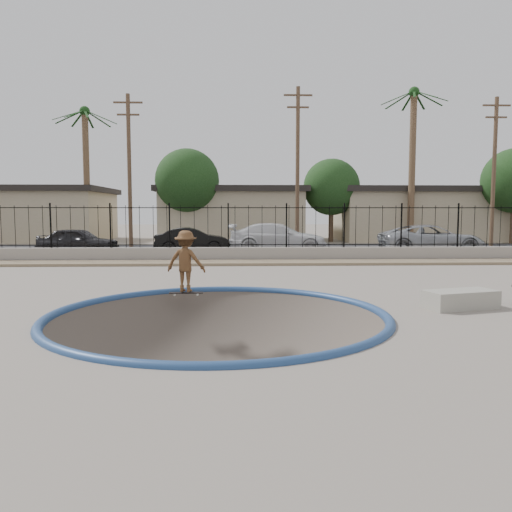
{
  "coord_description": "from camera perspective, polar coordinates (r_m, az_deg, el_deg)",
  "views": [
    {
      "loc": [
        0.41,
        -11.09,
        2.14
      ],
      "look_at": [
        0.89,
        2.0,
        0.97
      ],
      "focal_mm": 35.0,
      "sensor_mm": 36.0,
      "label": 1
    }
  ],
  "objects": [
    {
      "name": "ground",
      "position": [
        23.32,
        -3.08,
        -2.88
      ],
      "size": [
        120.0,
        120.0,
        2.2
      ],
      "primitive_type": "cube",
      "color": "gray",
      "rests_on": "ground"
    },
    {
      "name": "bowl_pit",
      "position": [
        10.32,
        -4.34,
        -6.87
      ],
      "size": [
        6.84,
        6.84,
        1.8
      ],
      "primitive_type": null,
      "color": "#4A4238",
      "rests_on": "ground"
    },
    {
      "name": "coping_ring",
      "position": [
        10.32,
        -4.34,
        -6.87
      ],
      "size": [
        7.04,
        7.04,
        0.2
      ],
      "primitive_type": "torus",
      "color": "navy",
      "rests_on": "ground"
    },
    {
      "name": "rock_strip",
      "position": [
        20.4,
        -3.23,
        -0.76
      ],
      "size": [
        42.0,
        1.6,
        0.11
      ],
      "primitive_type": "cube",
      "color": "#8F7B5D",
      "rests_on": "ground"
    },
    {
      "name": "retaining_wall",
      "position": [
        21.47,
        -3.17,
        0.19
      ],
      "size": [
        42.0,
        0.45,
        0.6
      ],
      "primitive_type": "cube",
      "color": "gray",
      "rests_on": "ground"
    },
    {
      "name": "fence",
      "position": [
        21.4,
        -3.19,
        3.39
      ],
      "size": [
        40.0,
        0.04,
        1.8
      ],
      "color": "black",
      "rests_on": "retaining_wall"
    },
    {
      "name": "street",
      "position": [
        28.17,
        -2.92,
        0.79
      ],
      "size": [
        90.0,
        8.0,
        0.04
      ],
      "primitive_type": "cube",
      "color": "black",
      "rests_on": "ground"
    },
    {
      "name": "house_west",
      "position": [
        40.63,
        -24.46,
        4.42
      ],
      "size": [
        11.6,
        8.6,
        3.9
      ],
      "color": "tan",
      "rests_on": "ground"
    },
    {
      "name": "house_center",
      "position": [
        37.59,
        -2.73,
        4.85
      ],
      "size": [
        10.6,
        8.6,
        3.9
      ],
      "color": "tan",
      "rests_on": "ground"
    },
    {
      "name": "house_east",
      "position": [
        39.97,
        17.84,
        4.63
      ],
      "size": [
        12.6,
        8.6,
        3.9
      ],
      "color": "tan",
      "rests_on": "ground"
    },
    {
      "name": "palm_mid",
      "position": [
        36.88,
        -18.89,
        11.92
      ],
      "size": [
        2.3,
        2.3,
        9.3
      ],
      "color": "brown",
      "rests_on": "ground"
    },
    {
      "name": "palm_right",
      "position": [
        35.45,
        17.5,
        13.3
      ],
      "size": [
        2.3,
        2.3,
        10.3
      ],
      "color": "brown",
      "rests_on": "ground"
    },
    {
      "name": "utility_pole_left",
      "position": [
        30.87,
        -14.28,
        9.72
      ],
      "size": [
        1.7,
        0.24,
        9.0
      ],
      "color": "#473323",
      "rests_on": "ground"
    },
    {
      "name": "utility_pole_mid",
      "position": [
        30.44,
        4.77,
        10.4
      ],
      "size": [
        1.7,
        0.24,
        9.5
      ],
      "color": "#473323",
      "rests_on": "ground"
    },
    {
      "name": "utility_pole_right",
      "position": [
        33.99,
        25.55,
        8.94
      ],
      "size": [
        1.7,
        0.24,
        9.0
      ],
      "color": "#473323",
      "rests_on": "ground"
    },
    {
      "name": "street_tree_left",
      "position": [
        34.32,
        -7.88,
        8.49
      ],
      "size": [
        4.32,
        4.32,
        6.36
      ],
      "color": "#473323",
      "rests_on": "ground"
    },
    {
      "name": "street_tree_mid",
      "position": [
        35.75,
        8.61,
        7.78
      ],
      "size": [
        3.96,
        3.96,
        5.83
      ],
      "color": "#473323",
      "rests_on": "ground"
    },
    {
      "name": "skater",
      "position": [
        12.83,
        -8.02,
        -1.03
      ],
      "size": [
        1.12,
        0.8,
        1.56
      ],
      "primitive_type": "imported",
      "rotation": [
        0.0,
        0.0,
        2.9
      ],
      "color": "brown",
      "rests_on": "ground"
    },
    {
      "name": "skateboard",
      "position": [
        12.93,
        -7.98,
        -4.2
      ],
      "size": [
        0.87,
        0.25,
        0.07
      ],
      "rotation": [
        0.0,
        0.0,
        0.04
      ],
      "color": "black",
      "rests_on": "ground"
    },
    {
      "name": "concrete_ledge",
      "position": [
        11.98,
        22.33,
        -4.6
      ],
      "size": [
        1.73,
        1.1,
        0.4
      ],
      "primitive_type": "cube",
      "rotation": [
        0.0,
        0.0,
        0.27
      ],
      "color": "gray",
      "rests_on": "ground"
    },
    {
      "name": "car_a",
      "position": [
        25.95,
        -19.65,
        1.62
      ],
      "size": [
        4.0,
        1.93,
        1.32
      ],
      "primitive_type": "imported",
      "rotation": [
        0.0,
        0.0,
        1.47
      ],
      "color": "black",
      "rests_on": "street"
    },
    {
      "name": "car_b",
      "position": [
        25.99,
        -7.34,
        1.82
      ],
      "size": [
        3.95,
        1.7,
        1.26
      ],
      "primitive_type": "imported",
      "rotation": [
        0.0,
        0.0,
        1.67
      ],
      "color": "black",
      "rests_on": "street"
    },
    {
      "name": "car_c",
      "position": [
        26.09,
        2.51,
        2.12
      ],
      "size": [
        5.28,
        2.45,
        1.49
      ],
      "primitive_type": "imported",
      "rotation": [
        0.0,
        0.0,
        1.5
      ],
      "color": "silver",
      "rests_on": "street"
    },
    {
      "name": "car_d",
      "position": [
        26.87,
        19.39,
        1.86
      ],
      "size": [
        5.16,
        2.38,
        1.43
      ],
      "primitive_type": "imported",
      "rotation": [
        0.0,
        0.0,
        1.57
      ],
      "color": "#9B9EA3",
      "rests_on": "street"
    }
  ]
}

